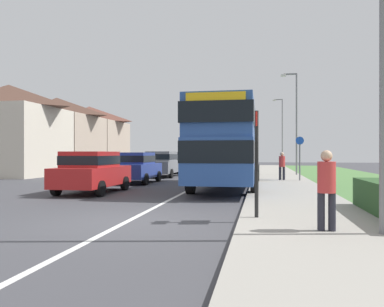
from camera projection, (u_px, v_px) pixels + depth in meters
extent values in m
plane|color=#424247|center=(128.00, 221.00, 9.01)|extent=(120.00, 120.00, 0.00)
cube|color=silver|center=(190.00, 189.00, 16.88)|extent=(0.14, 60.00, 0.01)
cube|color=#9E998E|center=(291.00, 195.00, 14.16)|extent=(3.20, 68.00, 0.12)
cube|color=#284C93|center=(228.00, 159.00, 17.57)|extent=(2.50, 10.11, 1.65)
cube|color=#284C93|center=(228.00, 125.00, 17.56)|extent=(2.45, 9.90, 1.55)
cube|color=black|center=(228.00, 152.00, 17.57)|extent=(2.53, 10.16, 0.76)
cube|color=black|center=(228.00, 123.00, 17.56)|extent=(2.53, 10.16, 0.72)
cube|color=gold|center=(215.00, 99.00, 12.64)|extent=(2.00, 0.08, 0.44)
cylinder|color=black|center=(210.00, 173.00, 20.87)|extent=(0.30, 1.00, 1.00)
cylinder|color=black|center=(256.00, 174.00, 20.43)|extent=(0.30, 1.00, 1.00)
cylinder|color=black|center=(191.00, 181.00, 15.06)|extent=(0.30, 1.00, 1.00)
cylinder|color=black|center=(255.00, 182.00, 14.61)|extent=(0.30, 1.00, 1.00)
cube|color=#B21E1E|center=(93.00, 176.00, 15.48)|extent=(1.82, 4.10, 0.76)
cube|color=#B21E1E|center=(91.00, 159.00, 15.28)|extent=(1.60, 2.25, 0.62)
cube|color=black|center=(91.00, 160.00, 15.28)|extent=(1.64, 2.28, 0.35)
cylinder|color=black|center=(87.00, 183.00, 16.89)|extent=(0.20, 0.60, 0.60)
cylinder|color=black|center=(125.00, 183.00, 16.57)|extent=(0.20, 0.60, 0.60)
cylinder|color=black|center=(56.00, 188.00, 14.39)|extent=(0.20, 0.60, 0.60)
cylinder|color=black|center=(101.00, 189.00, 14.07)|extent=(0.20, 0.60, 0.60)
cube|color=navy|center=(136.00, 171.00, 20.52)|extent=(1.80, 3.93, 0.74)
cube|color=navy|center=(135.00, 158.00, 20.32)|extent=(1.59, 2.16, 0.61)
cube|color=black|center=(135.00, 159.00, 20.32)|extent=(1.62, 2.18, 0.34)
cylinder|color=black|center=(129.00, 176.00, 21.87)|extent=(0.20, 0.60, 0.60)
cylinder|color=black|center=(158.00, 176.00, 21.56)|extent=(0.20, 0.60, 0.60)
cylinder|color=black|center=(112.00, 179.00, 19.48)|extent=(0.20, 0.60, 0.60)
cylinder|color=black|center=(145.00, 179.00, 19.16)|extent=(0.20, 0.60, 0.60)
cube|color=slate|center=(163.00, 167.00, 25.97)|extent=(1.85, 4.38, 0.78)
cube|color=slate|center=(162.00, 156.00, 25.75)|extent=(1.63, 2.41, 0.64)
cube|color=black|center=(162.00, 157.00, 25.75)|extent=(1.66, 2.43, 0.36)
cylinder|color=black|center=(155.00, 171.00, 27.46)|extent=(0.20, 0.60, 0.60)
cylinder|color=black|center=(180.00, 172.00, 27.14)|extent=(0.20, 0.60, 0.60)
cylinder|color=black|center=(144.00, 173.00, 24.79)|extent=(0.20, 0.60, 0.60)
cylinder|color=black|center=(171.00, 174.00, 24.47)|extent=(0.20, 0.60, 0.60)
cube|color=black|center=(178.00, 165.00, 31.09)|extent=(1.75, 3.90, 0.77)
cube|color=black|center=(177.00, 156.00, 30.90)|extent=(1.54, 2.15, 0.63)
cube|color=black|center=(177.00, 156.00, 30.90)|extent=(1.58, 2.17, 0.35)
cylinder|color=black|center=(171.00, 169.00, 32.43)|extent=(0.20, 0.60, 0.60)
cylinder|color=black|center=(191.00, 169.00, 32.12)|extent=(0.20, 0.60, 0.60)
cylinder|color=black|center=(164.00, 170.00, 30.05)|extent=(0.20, 0.60, 0.60)
cylinder|color=black|center=(185.00, 170.00, 29.74)|extent=(0.20, 0.60, 0.60)
cylinder|color=#23232D|center=(321.00, 215.00, 7.33)|extent=(0.14, 0.14, 0.85)
cylinder|color=#23232D|center=(332.00, 215.00, 7.29)|extent=(0.14, 0.14, 0.85)
cylinder|color=#BF3333|center=(327.00, 177.00, 7.31)|extent=(0.34, 0.34, 0.60)
sphere|color=tan|center=(327.00, 156.00, 7.31)|extent=(0.22, 0.22, 0.22)
cylinder|color=#23232D|center=(280.00, 174.00, 21.24)|extent=(0.14, 0.14, 0.85)
cylinder|color=#23232D|center=(284.00, 174.00, 21.20)|extent=(0.14, 0.14, 0.85)
cylinder|color=#BF3333|center=(282.00, 161.00, 21.22)|extent=(0.34, 0.34, 0.60)
sphere|color=tan|center=(282.00, 154.00, 21.22)|extent=(0.22, 0.22, 0.22)
cylinder|color=black|center=(257.00, 167.00, 8.85)|extent=(0.09, 0.09, 2.60)
cube|color=red|center=(257.00, 119.00, 8.85)|extent=(0.04, 0.44, 0.32)
cube|color=black|center=(257.00, 156.00, 8.87)|extent=(0.06, 0.52, 0.68)
cylinder|color=slate|center=(300.00, 163.00, 20.84)|extent=(0.08, 0.08, 2.10)
cylinder|color=blue|center=(300.00, 141.00, 20.84)|extent=(0.44, 0.03, 0.44)
cylinder|color=slate|center=(383.00, 22.00, 7.03)|extent=(0.12, 0.12, 8.07)
cylinder|color=slate|center=(297.00, 125.00, 26.51)|extent=(0.12, 0.12, 7.19)
cube|color=slate|center=(290.00, 74.00, 26.59)|extent=(0.90, 0.10, 0.10)
cube|color=silver|center=(283.00, 75.00, 26.67)|extent=(0.36, 0.20, 0.14)
cylinder|color=slate|center=(282.00, 133.00, 43.40)|extent=(0.12, 0.12, 7.79)
cube|color=slate|center=(278.00, 100.00, 43.48)|extent=(0.90, 0.10, 0.10)
cube|color=silver|center=(274.00, 100.00, 43.56)|extent=(0.36, 0.20, 0.14)
cube|color=beige|center=(9.00, 142.00, 27.07)|extent=(6.71, 6.32, 4.86)
pyramid|color=#4C3328|center=(9.00, 96.00, 27.07)|extent=(6.71, 6.32, 1.63)
cube|color=tan|center=(57.00, 144.00, 33.42)|extent=(6.71, 6.32, 4.86)
pyramid|color=#4C3328|center=(57.00, 107.00, 33.41)|extent=(6.71, 6.32, 1.63)
cube|color=tan|center=(89.00, 145.00, 39.76)|extent=(6.71, 6.32, 4.86)
pyramid|color=brown|center=(89.00, 114.00, 39.76)|extent=(6.71, 6.32, 1.63)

